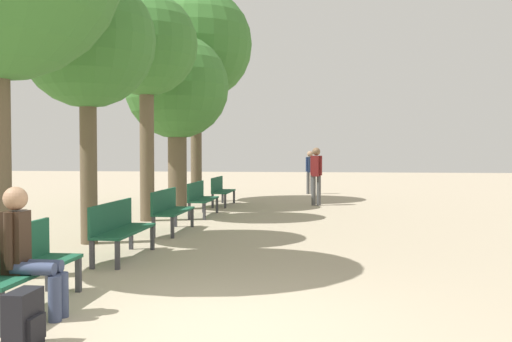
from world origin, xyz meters
name	(u,v)px	position (x,y,z in m)	size (l,w,h in m)	color
ground_plane	(194,329)	(0.00, 0.00, 0.00)	(80.00, 80.00, 0.00)	tan
bench_row_0	(19,262)	(-1.93, 0.38, 0.50)	(0.46, 1.70, 0.86)	#195138
bench_row_1	(119,226)	(-1.93, 3.26, 0.50)	(0.46, 1.70, 0.86)	#195138
bench_row_2	(170,207)	(-1.93, 6.13, 0.50)	(0.46, 1.70, 0.86)	#195138
bench_row_3	(200,196)	(-1.93, 9.01, 0.50)	(0.46, 1.70, 0.86)	#195138
bench_row_4	(221,189)	(-1.93, 11.89, 0.50)	(0.46, 1.70, 0.86)	#195138
tree_row_1	(87,42)	(-2.96, 4.56, 3.57)	(2.39, 2.39, 4.80)	brown
tree_row_2	(146,47)	(-2.96, 7.91, 4.09)	(2.41, 2.41, 5.36)	brown
tree_row_3	(177,89)	(-2.96, 10.69, 3.42)	(2.94, 2.94, 4.95)	brown
tree_row_4	(196,45)	(-2.96, 13.10, 5.08)	(3.66, 3.66, 6.94)	brown
person_seated	(27,249)	(-1.70, 0.13, 0.69)	(0.61, 0.35, 1.30)	#384260
backpack	(24,320)	(-1.28, -0.69, 0.24)	(0.23, 0.36, 0.49)	black
pedestrian_near	(310,169)	(0.64, 16.86, 0.95)	(0.34, 0.26, 1.66)	#4C4C4C
pedestrian_mid	(316,172)	(0.95, 12.24, 1.01)	(0.36, 0.30, 1.76)	#4C4C4C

